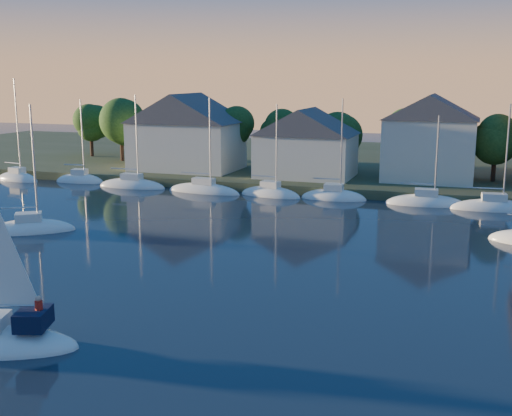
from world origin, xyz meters
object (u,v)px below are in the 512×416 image
at_px(clubhouse_west, 187,131).
at_px(clubhouse_centre, 306,142).
at_px(drifting_sailboat_left, 30,231).
at_px(clubhouse_east, 430,137).

height_order(clubhouse_west, clubhouse_centre, clubhouse_west).
relative_size(clubhouse_centre, drifting_sailboat_left, 0.99).
bearing_deg(clubhouse_west, clubhouse_centre, -3.58).
relative_size(clubhouse_west, clubhouse_centre, 1.18).
bearing_deg(clubhouse_west, clubhouse_east, 1.91).
bearing_deg(drifting_sailboat_left, clubhouse_east, 12.98).
bearing_deg(clubhouse_centre, clubhouse_west, 176.42).
bearing_deg(clubhouse_centre, drifting_sailboat_left, -117.24).
xyz_separation_m(clubhouse_centre, drifting_sailboat_left, (-15.75, -30.59, -5.04)).
height_order(clubhouse_west, clubhouse_east, clubhouse_east).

